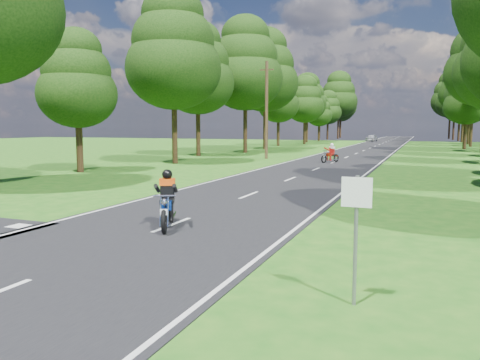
% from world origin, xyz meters
% --- Properties ---
extents(ground, '(160.00, 160.00, 0.00)m').
position_xyz_m(ground, '(0.00, 0.00, 0.00)').
color(ground, '#1A5814').
rests_on(ground, ground).
extents(main_road, '(7.00, 140.00, 0.02)m').
position_xyz_m(main_road, '(0.00, 50.00, 0.01)').
color(main_road, black).
rests_on(main_road, ground).
extents(road_markings, '(7.40, 140.00, 0.01)m').
position_xyz_m(road_markings, '(-0.14, 48.13, 0.02)').
color(road_markings, silver).
rests_on(road_markings, main_road).
extents(treeline, '(40.00, 115.35, 14.78)m').
position_xyz_m(treeline, '(1.43, 60.06, 8.25)').
color(treeline, black).
rests_on(treeline, ground).
extents(telegraph_pole, '(1.20, 0.26, 8.00)m').
position_xyz_m(telegraph_pole, '(-6.00, 28.00, 4.07)').
color(telegraph_pole, '#382616').
rests_on(telegraph_pole, ground).
extents(road_sign, '(0.45, 0.07, 2.00)m').
position_xyz_m(road_sign, '(5.50, -2.01, 1.34)').
color(road_sign, slate).
rests_on(road_sign, ground).
extents(rider_near_blue, '(1.36, 1.95, 1.56)m').
position_xyz_m(rider_near_blue, '(0.04, 1.67, 0.80)').
color(rider_near_blue, navy).
rests_on(rider_near_blue, main_road).
extents(rider_far_red, '(1.31, 1.80, 1.44)m').
position_xyz_m(rider_far_red, '(-0.21, 25.67, 0.74)').
color(rider_far_red, '#971D0B').
rests_on(rider_far_red, main_road).
extents(distant_car, '(2.01, 3.86, 1.25)m').
position_xyz_m(distant_car, '(-2.60, 76.12, 0.65)').
color(distant_car, '#B0B4B8').
rests_on(distant_car, main_road).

